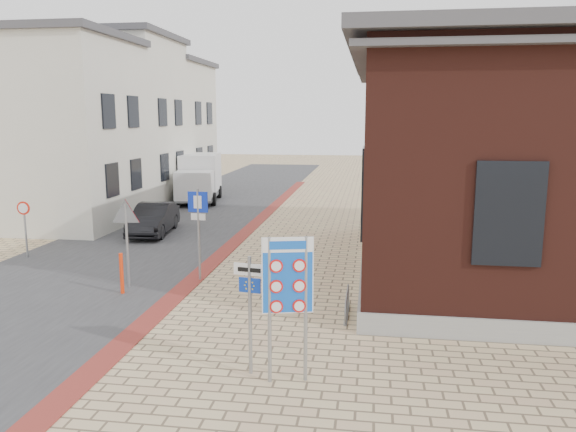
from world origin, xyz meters
The scene contains 16 objects.
ground centered at (0.00, 0.00, 0.00)m, with size 120.00×120.00×0.00m, color tan.
road_strip centered at (-5.50, 15.00, 0.01)m, with size 7.00×60.00×0.02m, color #38383A.
curb_strip centered at (-2.00, 10.00, 0.01)m, with size 0.60×40.00×0.02m, color maroon.
brick_building centered at (8.99, 7.00, 3.49)m, with size 13.00×13.00×6.80m.
townhouse_near centered at (-10.99, 12.00, 4.17)m, with size 7.40×6.40×8.30m.
townhouse_mid centered at (-10.99, 18.00, 4.57)m, with size 7.40×6.40×9.10m.
townhouse_far centered at (-10.99, 24.00, 4.17)m, with size 7.40×6.40×8.30m.
bike_rack centered at (2.65, 2.20, 0.26)m, with size 0.08×1.80×0.60m.
sedan centered at (-5.68, 10.63, 0.63)m, with size 1.34×3.84×1.26m, color black.
box_truck centered at (-6.53, 19.63, 1.37)m, with size 2.81×5.34×2.66m.
border_sign centered at (1.74, -1.50, 1.94)m, with size 0.91×0.26×2.71m.
essen_sign centered at (1.00, -1.29, 1.49)m, with size 0.61×0.14×2.27m.
parking_sign centered at (-1.80, 4.50, 1.88)m, with size 0.60×0.08×2.73m.
yield_sign centered at (-3.57, 3.50, 1.90)m, with size 0.88×0.16×2.49m.
speed_sign centered at (-8.50, 6.24, 1.28)m, with size 0.46×0.07×1.96m.
bollard centered at (-3.50, 2.90, 0.57)m, with size 0.10×0.10×1.15m, color #F9360D.
Camera 1 is at (3.17, -11.01, 4.79)m, focal length 35.00 mm.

